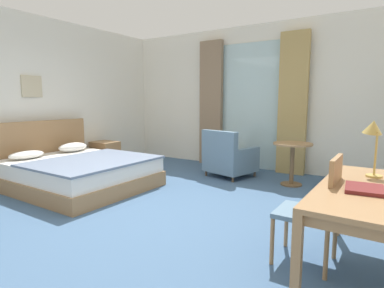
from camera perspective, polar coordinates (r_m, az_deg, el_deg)
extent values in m
cube|color=#426084|center=(4.22, -7.67, -12.22)|extent=(6.31, 6.87, 0.10)
cube|color=white|center=(6.69, 10.32, 8.22)|extent=(5.91, 0.12, 2.89)
cube|color=white|center=(6.26, -28.64, 7.41)|extent=(0.12, 6.47, 2.89)
cube|color=silver|center=(6.58, 10.60, 6.71)|extent=(1.32, 0.02, 2.54)
cube|color=#897056|center=(6.88, 3.47, 7.31)|extent=(0.52, 0.10, 2.65)
cube|color=tan|center=(6.20, 17.81, 6.88)|extent=(0.53, 0.10, 2.65)
cube|color=#9E754C|center=(5.41, -19.64, -6.24)|extent=(2.11, 1.82, 0.23)
cube|color=white|center=(5.36, -19.75, -3.85)|extent=(2.05, 1.76, 0.23)
cube|color=#9E754C|center=(6.22, -25.79, -0.97)|extent=(0.07, 1.84, 1.04)
cube|color=slate|center=(5.07, -17.47, -2.91)|extent=(1.40, 1.79, 0.03)
ellipsoid|color=white|center=(5.73, -27.84, -1.76)|extent=(0.33, 0.56, 0.13)
ellipsoid|color=white|center=(6.18, -20.83, -0.53)|extent=(0.34, 0.55, 0.16)
cube|color=#9E754C|center=(6.89, -15.48, -1.80)|extent=(0.52, 0.42, 0.54)
cube|color=olive|center=(6.73, -16.88, -1.14)|extent=(0.44, 0.01, 0.13)
cube|color=#9E754C|center=(2.78, 28.74, -7.17)|extent=(0.65, 1.60, 0.04)
cube|color=#9E754C|center=(2.79, 28.66, -8.32)|extent=(0.60, 1.52, 0.08)
cube|color=#9E754C|center=(2.24, 18.40, -20.29)|extent=(0.06, 0.06, 0.70)
cube|color=#9E754C|center=(3.64, 25.03, -9.54)|extent=(0.06, 0.06, 0.70)
cube|color=slate|center=(2.93, 19.90, -11.78)|extent=(0.47, 0.44, 0.04)
cube|color=#9E754C|center=(2.81, 24.51, -7.13)|extent=(0.04, 0.42, 0.50)
cylinder|color=#9E754C|center=(3.24, 16.75, -13.99)|extent=(0.04, 0.04, 0.41)
cylinder|color=#9E754C|center=(2.88, 14.33, -16.71)|extent=(0.04, 0.04, 0.41)
cylinder|color=#9E754C|center=(3.16, 24.54, -14.98)|extent=(0.04, 0.04, 0.41)
cylinder|color=#9E754C|center=(2.79, 23.17, -17.99)|extent=(0.04, 0.04, 0.41)
cylinder|color=tan|center=(3.16, 30.12, -5.03)|extent=(0.13, 0.13, 0.02)
cylinder|color=tan|center=(3.13, 30.37, -1.50)|extent=(0.02, 0.02, 0.38)
cone|color=tan|center=(3.16, 30.01, 2.69)|extent=(0.17, 0.17, 0.15)
cube|color=maroon|center=(2.65, 28.83, -7.13)|extent=(0.29, 0.33, 0.03)
cube|color=slate|center=(5.87, 7.00, -3.45)|extent=(0.93, 0.91, 0.29)
cube|color=slate|center=(5.57, 4.98, -0.03)|extent=(0.77, 0.31, 0.47)
cube|color=slate|center=(5.62, 9.62, -1.66)|extent=(0.28, 0.75, 0.16)
cube|color=slate|center=(6.05, 4.64, -0.90)|extent=(0.28, 0.75, 0.16)
cylinder|color=#4C3D2D|center=(5.96, 11.31, -5.30)|extent=(0.04, 0.04, 0.10)
cylinder|color=#4C3D2D|center=(6.35, 6.59, -4.38)|extent=(0.04, 0.04, 0.10)
cylinder|color=#4C3D2D|center=(5.48, 7.41, -6.38)|extent=(0.04, 0.04, 0.10)
cylinder|color=#4C3D2D|center=(5.90, 2.59, -5.28)|extent=(0.04, 0.04, 0.10)
cylinder|color=#9E754C|center=(5.39, 17.84, 0.03)|extent=(0.63, 0.63, 0.03)
cylinder|color=brown|center=(5.45, 17.68, -3.65)|extent=(0.07, 0.07, 0.68)
cylinder|color=brown|center=(5.52, 17.54, -6.97)|extent=(0.35, 0.35, 0.02)
cube|color=beige|center=(6.27, -27.09, 9.29)|extent=(0.03, 0.36, 0.38)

